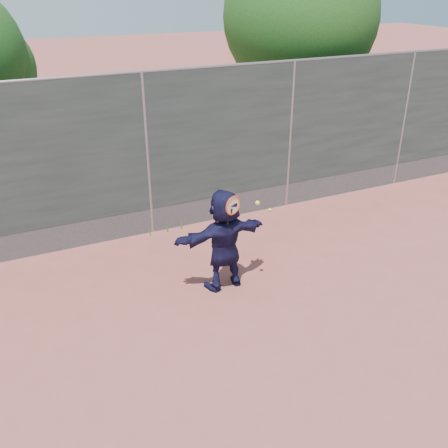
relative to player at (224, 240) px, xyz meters
name	(u,v)px	position (x,y,z in m)	size (l,w,h in m)	color
ground	(231,338)	(-0.46, -1.22, -0.82)	(80.00, 80.00, 0.00)	#9E4C42
player	(224,240)	(0.00, 0.00, 0.00)	(1.51, 0.48, 1.63)	#151336
ball_ground	(270,210)	(2.05, 2.13, -0.78)	(0.07, 0.07, 0.07)	#DAF636
fence	(147,153)	(-0.46, 2.28, 0.77)	(20.00, 0.06, 3.03)	#38423D
swing_action	(235,206)	(0.08, -0.20, 0.63)	(0.54, 0.18, 0.51)	#DB4314
tree_right	(305,21)	(4.22, 4.53, 2.68)	(3.78, 3.60, 5.39)	#382314
weed_clump	(169,225)	(-0.16, 2.16, -0.68)	(0.68, 0.07, 0.30)	#387226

